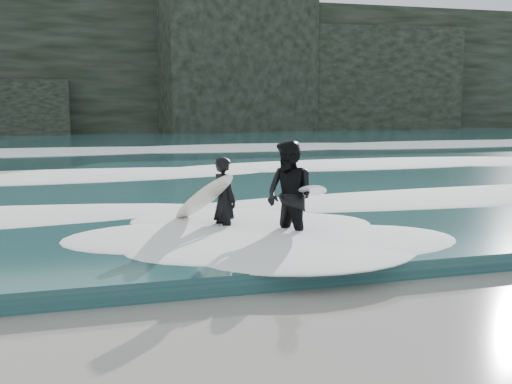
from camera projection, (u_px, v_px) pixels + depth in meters
ground at (444, 375)px, 6.23m from camera, size 120.00×120.00×0.00m
sea at (133, 148)px, 33.70m from camera, size 90.00×52.00×0.30m
headland at (108, 69)px, 49.13m from camera, size 70.00×9.00×10.00m
foam_near at (223, 199)px, 14.71m from camera, size 60.00×3.20×0.20m
foam_mid at (173, 168)px, 21.34m from camera, size 60.00×4.00×0.24m
foam_far at (141, 148)px, 29.87m from camera, size 60.00×4.80×0.30m
surfer_left at (218, 199)px, 11.94m from camera, size 1.26×2.08×1.61m
surfer_right at (291, 196)px, 11.25m from camera, size 1.52×1.94×1.95m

